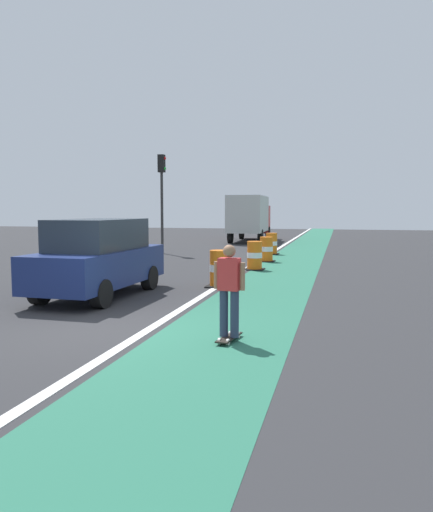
# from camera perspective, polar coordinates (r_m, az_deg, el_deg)

# --- Properties ---
(ground_plane) EXTENTS (100.00, 100.00, 0.00)m
(ground_plane) POSITION_cam_1_polar(r_m,az_deg,el_deg) (9.92, -12.86, -8.10)
(ground_plane) COLOR #2D2D30
(bike_lane_strip) EXTENTS (2.50, 80.00, 0.01)m
(bike_lane_strip) POSITION_cam_1_polar(r_m,az_deg,el_deg) (20.81, 8.47, -0.98)
(bike_lane_strip) COLOR #286B51
(bike_lane_strip) RESTS_ON ground
(lane_divider_stripe) EXTENTS (0.20, 80.00, 0.01)m
(lane_divider_stripe) POSITION_cam_1_polar(r_m,az_deg,el_deg) (21.01, 4.39, -0.87)
(lane_divider_stripe) COLOR silver
(lane_divider_stripe) RESTS_ON ground
(skateboarder_on_lane) EXTENTS (0.57, 0.82, 1.69)m
(skateboarder_on_lane) POSITION_cam_1_polar(r_m,az_deg,el_deg) (8.57, 1.48, -3.88)
(skateboarder_on_lane) COLOR black
(skateboarder_on_lane) RESTS_ON ground
(parked_suv_nearest) EXTENTS (1.99, 4.64, 2.04)m
(parked_suv_nearest) POSITION_cam_1_polar(r_m,az_deg,el_deg) (13.35, -13.42, -0.16)
(parked_suv_nearest) COLOR navy
(parked_suv_nearest) RESTS_ON ground
(traffic_barrel_front) EXTENTS (0.73, 0.73, 1.09)m
(traffic_barrel_front) POSITION_cam_1_polar(r_m,az_deg,el_deg) (14.65, 0.32, -1.51)
(traffic_barrel_front) COLOR orange
(traffic_barrel_front) RESTS_ON ground
(traffic_barrel_mid) EXTENTS (0.73, 0.73, 1.09)m
(traffic_barrel_mid) POSITION_cam_1_polar(r_m,az_deg,el_deg) (18.84, 4.42, 0.01)
(traffic_barrel_mid) COLOR orange
(traffic_barrel_mid) RESTS_ON ground
(traffic_barrel_back) EXTENTS (0.73, 0.73, 1.09)m
(traffic_barrel_back) POSITION_cam_1_polar(r_m,az_deg,el_deg) (21.85, 5.77, 0.74)
(traffic_barrel_back) COLOR orange
(traffic_barrel_back) RESTS_ON ground
(traffic_barrel_far) EXTENTS (0.73, 0.73, 1.09)m
(traffic_barrel_far) POSITION_cam_1_polar(r_m,az_deg,el_deg) (25.47, 6.38, 1.39)
(traffic_barrel_far) COLOR orange
(traffic_barrel_far) RESTS_ON ground
(delivery_truck_down_block) EXTENTS (2.63, 7.69, 3.23)m
(delivery_truck_down_block) POSITION_cam_1_polar(r_m,az_deg,el_deg) (35.74, 3.87, 4.66)
(delivery_truck_down_block) COLOR beige
(delivery_truck_down_block) RESTS_ON ground
(traffic_light_corner) EXTENTS (0.41, 0.32, 5.10)m
(traffic_light_corner) POSITION_cam_1_polar(r_m,az_deg,el_deg) (25.90, -6.32, 8.03)
(traffic_light_corner) COLOR #2D2D2D
(traffic_light_corner) RESTS_ON ground
(pedestrian_crossing) EXTENTS (0.34, 0.20, 1.61)m
(pedestrian_crossing) POSITION_cam_1_polar(r_m,az_deg,el_deg) (21.26, -9.94, 1.46)
(pedestrian_crossing) COLOR #33333D
(pedestrian_crossing) RESTS_ON ground
(pedestrian_waiting) EXTENTS (0.34, 0.20, 1.61)m
(pedestrian_waiting) POSITION_cam_1_polar(r_m,az_deg,el_deg) (20.10, -11.99, 1.20)
(pedestrian_waiting) COLOR #33333D
(pedestrian_waiting) RESTS_ON ground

